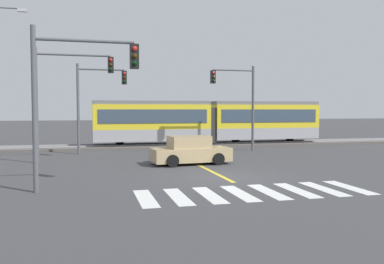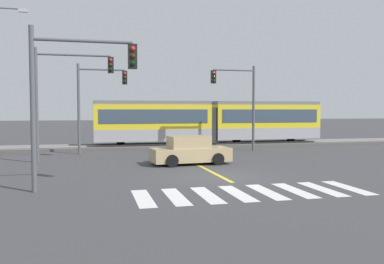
{
  "view_description": "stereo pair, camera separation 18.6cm",
  "coord_description": "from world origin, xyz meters",
  "views": [
    {
      "loc": [
        -5.69,
        -16.61,
        2.93
      ],
      "look_at": [
        0.36,
        6.75,
        1.6
      ],
      "focal_mm": 38.0,
      "sensor_mm": 36.0,
      "label": 1
    },
    {
      "loc": [
        -5.52,
        -16.66,
        2.93
      ],
      "look_at": [
        0.36,
        6.75,
        1.6
      ],
      "focal_mm": 38.0,
      "sensor_mm": 36.0,
      "label": 2
    }
  ],
  "objects": [
    {
      "name": "crosswalk_stripe_7",
      "position": [
        3.85,
        -3.44,
        0.0
      ],
      "size": [
        0.58,
        2.8,
        0.01
      ],
      "primitive_type": "cube",
      "rotation": [
        0.0,
        0.0,
        -0.01
      ],
      "color": "silver",
      "rests_on": "ground"
    },
    {
      "name": "crosswalk_stripe_6",
      "position": [
        2.75,
        -3.43,
        0.0
      ],
      "size": [
        0.58,
        2.8,
        0.01
      ],
      "primitive_type": "cube",
      "rotation": [
        0.0,
        0.0,
        -0.01
      ],
      "color": "silver",
      "rests_on": "ground"
    },
    {
      "name": "crosswalk_stripe_1",
      "position": [
        -2.75,
        -3.4,
        0.0
      ],
      "size": [
        0.58,
        2.8,
        0.01
      ],
      "primitive_type": "cube",
      "rotation": [
        0.0,
        0.0,
        -0.01
      ],
      "color": "silver",
      "rests_on": "ground"
    },
    {
      "name": "crosswalk_stripe_0",
      "position": [
        -3.85,
        -3.39,
        0.0
      ],
      "size": [
        0.58,
        2.8,
        0.01
      ],
      "primitive_type": "cube",
      "rotation": [
        0.0,
        0.0,
        -0.01
      ],
      "color": "silver",
      "rests_on": "ground"
    },
    {
      "name": "crosswalk_stripe_3",
      "position": [
        -0.55,
        -3.41,
        0.0
      ],
      "size": [
        0.58,
        2.8,
        0.01
      ],
      "primitive_type": "cube",
      "rotation": [
        0.0,
        0.0,
        -0.01
      ],
      "color": "silver",
      "rests_on": "ground"
    },
    {
      "name": "sedan_crossing",
      "position": [
        -0.32,
        4.45,
        0.7
      ],
      "size": [
        4.31,
        2.14,
        1.52
      ],
      "color": "tan",
      "rests_on": "ground"
    },
    {
      "name": "light_rail_tram",
      "position": [
        3.96,
        14.99,
        2.05
      ],
      "size": [
        18.5,
        2.64,
        3.43
      ],
      "color": "#9E9EA3",
      "rests_on": "track_bed"
    },
    {
      "name": "traffic_light_mid_left",
      "position": [
        -6.94,
        6.94,
        4.23
      ],
      "size": [
        4.25,
        0.38,
        6.32
      ],
      "color": "#515459",
      "rests_on": "ground"
    },
    {
      "name": "rail_far",
      "position": [
        0.0,
        15.71,
        0.23
      ],
      "size": [
        120.0,
        0.08,
        0.1
      ],
      "primitive_type": "cube",
      "color": "#939399",
      "rests_on": "track_bed"
    },
    {
      "name": "track_bed",
      "position": [
        0.0,
        14.99,
        0.09
      ],
      "size": [
        120.0,
        4.0,
        0.18
      ],
      "primitive_type": "cube",
      "color": "#56514C",
      "rests_on": "ground"
    },
    {
      "name": "crosswalk_stripe_4",
      "position": [
        0.55,
        -3.42,
        0.0
      ],
      "size": [
        0.58,
        2.8,
        0.01
      ],
      "primitive_type": "cube",
      "rotation": [
        0.0,
        0.0,
        -0.01
      ],
      "color": "silver",
      "rests_on": "ground"
    },
    {
      "name": "crosswalk_stripe_2",
      "position": [
        -1.65,
        -3.41,
        0.0
      ],
      "size": [
        0.58,
        2.8,
        0.01
      ],
      "primitive_type": "cube",
      "rotation": [
        0.0,
        0.0,
        -0.01
      ],
      "color": "silver",
      "rests_on": "ground"
    },
    {
      "name": "ground_plane",
      "position": [
        0.0,
        0.0,
        0.0
      ],
      "size": [
        200.0,
        200.0,
        0.0
      ],
      "primitive_type": "plane",
      "color": "#3D3D3F"
    },
    {
      "name": "crosswalk_stripe_5",
      "position": [
        1.65,
        -3.43,
        0.0
      ],
      "size": [
        0.58,
        2.8,
        0.01
      ],
      "primitive_type": "cube",
      "rotation": [
        0.0,
        0.0,
        -0.01
      ],
      "color": "silver",
      "rests_on": "ground"
    },
    {
      "name": "traffic_light_far_right",
      "position": [
        4.75,
        10.42,
        4.0
      ],
      "size": [
        3.25,
        0.38,
        6.02
      ],
      "color": "#515459",
      "rests_on": "ground"
    },
    {
      "name": "lane_centre_line",
      "position": [
        0.0,
        5.79,
        0.0
      ],
      "size": [
        0.2,
        14.41,
        0.01
      ],
      "primitive_type": "cube",
      "color": "gold",
      "rests_on": "ground"
    },
    {
      "name": "traffic_light_near_left",
      "position": [
        -6.19,
        -1.47,
        3.86
      ],
      "size": [
        3.75,
        0.38,
        5.86
      ],
      "color": "#515459",
      "rests_on": "ground"
    },
    {
      "name": "rail_near",
      "position": [
        0.0,
        14.27,
        0.23
      ],
      "size": [
        120.0,
        0.08,
        0.1
      ],
      "primitive_type": "cube",
      "color": "#939399",
      "rests_on": "track_bed"
    },
    {
      "name": "traffic_light_far_left",
      "position": [
        -5.16,
        10.96,
        3.92
      ],
      "size": [
        3.25,
        0.38,
        5.93
      ],
      "color": "#515459",
      "rests_on": "ground"
    }
  ]
}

